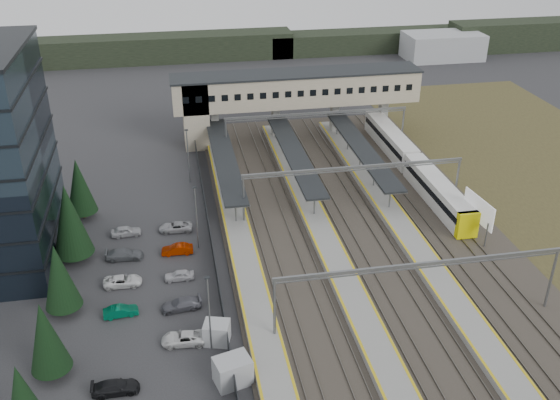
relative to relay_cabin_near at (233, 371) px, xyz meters
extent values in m
plane|color=#2B2B2D|center=(6.51, 12.70, -1.27)|extent=(220.00, 220.00, 0.00)
cylinder|color=black|center=(-15.49, 3.70, -0.67)|extent=(0.44, 0.44, 1.20)
cone|color=black|center=(-15.49, 3.70, 3.13)|extent=(3.54, 3.54, 6.80)
cylinder|color=black|center=(-15.49, 12.70, -0.67)|extent=(0.44, 0.44, 1.20)
cone|color=black|center=(-15.49, 12.70, 3.23)|extent=(3.64, 3.64, 7.00)
cylinder|color=black|center=(-15.49, 22.70, -0.67)|extent=(0.44, 0.44, 1.20)
cone|color=black|center=(-15.49, 22.70, 3.98)|extent=(4.42, 4.42, 8.50)
cylinder|color=black|center=(-15.49, 32.70, -0.67)|extent=(0.44, 0.44, 1.20)
cone|color=black|center=(-15.49, 32.70, 3.33)|extent=(3.74, 3.74, 7.20)
imported|color=black|center=(-9.99, 0.60, -0.69)|extent=(4.07, 1.72, 1.17)
imported|color=#02573A|center=(-9.99, 11.20, -0.71)|extent=(3.56, 1.55, 1.14)
imported|color=white|center=(-9.99, 16.50, -0.71)|extent=(4.12, 1.96, 1.14)
imported|color=#585C61|center=(-9.99, 21.80, -0.65)|extent=(4.36, 1.93, 1.24)
imported|color=#AAABAF|center=(-9.99, 27.10, -0.65)|extent=(3.73, 1.68, 1.24)
imported|color=white|center=(-3.99, 5.90, -0.69)|extent=(4.38, 2.34, 1.17)
imported|color=#56565F|center=(-3.99, 11.20, -0.67)|extent=(4.27, 2.05, 1.20)
imported|color=#BCBBC1|center=(-3.99, 16.50, -0.72)|extent=(3.29, 1.39, 1.11)
imported|color=#931F00|center=(-3.99, 21.80, -0.67)|extent=(3.69, 1.39, 1.20)
imported|color=#A3A3A7|center=(-3.99, 27.10, -0.70)|extent=(4.25, 2.18, 1.15)
cylinder|color=slate|center=(-1.49, 4.70, 2.73)|extent=(0.16, 0.16, 8.00)
cube|color=black|center=(-1.49, 4.70, 6.73)|extent=(0.50, 0.25, 0.15)
cylinder|color=slate|center=(-1.49, 22.70, 2.73)|extent=(0.16, 0.16, 8.00)
cube|color=black|center=(-1.49, 22.70, 6.73)|extent=(0.50, 0.25, 0.15)
cylinder|color=slate|center=(-1.49, 40.70, 2.73)|extent=(0.16, 0.16, 8.00)
cube|color=black|center=(-1.49, 40.70, 6.73)|extent=(0.50, 0.25, 0.15)
cube|color=#26282B|center=(0.01, 17.70, -0.27)|extent=(0.08, 90.00, 2.00)
cube|color=#A2A4A8|center=(0.00, 0.00, 0.00)|extent=(3.54, 2.97, 2.55)
cube|color=#A2A4A8|center=(-0.87, 5.56, -0.19)|extent=(2.81, 2.54, 2.17)
cube|color=#343027|center=(18.51, 17.70, -1.17)|extent=(34.00, 90.00, 0.20)
cube|color=#59544C|center=(5.79, 17.70, -0.99)|extent=(0.08, 90.00, 0.14)
cube|color=#59544C|center=(7.23, 17.70, -0.99)|extent=(0.08, 90.00, 0.14)
cube|color=#59544C|center=(9.79, 17.70, -0.99)|extent=(0.08, 90.00, 0.14)
cube|color=#59544C|center=(11.23, 17.70, -0.99)|extent=(0.08, 90.00, 0.14)
cube|color=#59544C|center=(15.79, 17.70, -0.99)|extent=(0.08, 90.00, 0.14)
cube|color=#59544C|center=(17.23, 17.70, -0.99)|extent=(0.08, 90.00, 0.14)
cube|color=#59544C|center=(19.79, 17.70, -0.99)|extent=(0.08, 90.00, 0.14)
cube|color=#59544C|center=(21.23, 17.70, -0.99)|extent=(0.08, 90.00, 0.14)
cube|color=#59544C|center=(25.79, 17.70, -0.99)|extent=(0.08, 90.00, 0.14)
cube|color=#59544C|center=(27.23, 17.70, -0.99)|extent=(0.08, 90.00, 0.14)
cube|color=#59544C|center=(29.79, 17.70, -0.99)|extent=(0.08, 90.00, 0.14)
cube|color=#59544C|center=(31.23, 17.70, -0.99)|extent=(0.08, 90.00, 0.14)
cube|color=gray|center=(3.51, 17.70, -0.82)|extent=(3.20, 82.00, 0.90)
cube|color=gold|center=(2.06, 17.70, -0.36)|extent=(0.25, 82.00, 0.02)
cube|color=gold|center=(4.96, 17.70, -0.36)|extent=(0.25, 82.00, 0.02)
cube|color=gray|center=(13.51, 17.70, -0.82)|extent=(3.20, 82.00, 0.90)
cube|color=gold|center=(12.06, 17.70, -0.36)|extent=(0.25, 82.00, 0.02)
cube|color=gold|center=(14.96, 17.70, -0.36)|extent=(0.25, 82.00, 0.02)
cube|color=gray|center=(23.51, 17.70, -0.82)|extent=(3.20, 82.00, 0.90)
cube|color=gold|center=(22.06, 17.70, -0.36)|extent=(0.25, 82.00, 0.02)
cube|color=gold|center=(24.96, 17.70, -0.36)|extent=(0.25, 82.00, 0.02)
cube|color=black|center=(3.51, 39.70, 2.73)|extent=(3.00, 30.00, 0.25)
cube|color=slate|center=(3.51, 39.70, 2.58)|extent=(3.10, 30.00, 0.12)
cylinder|color=slate|center=(3.51, 26.70, 1.13)|extent=(0.20, 0.20, 3.10)
cylinder|color=slate|center=(3.51, 33.20, 1.13)|extent=(0.20, 0.20, 3.10)
cylinder|color=slate|center=(3.51, 39.70, 1.13)|extent=(0.20, 0.20, 3.10)
cylinder|color=slate|center=(3.51, 46.20, 1.13)|extent=(0.20, 0.20, 3.10)
cylinder|color=slate|center=(3.51, 52.70, 1.13)|extent=(0.20, 0.20, 3.10)
cube|color=black|center=(13.51, 39.70, 2.73)|extent=(3.00, 30.00, 0.25)
cube|color=slate|center=(13.51, 39.70, 2.58)|extent=(3.10, 30.00, 0.12)
cylinder|color=slate|center=(13.51, 26.70, 1.13)|extent=(0.20, 0.20, 3.10)
cylinder|color=slate|center=(13.51, 33.20, 1.13)|extent=(0.20, 0.20, 3.10)
cylinder|color=slate|center=(13.51, 39.70, 1.13)|extent=(0.20, 0.20, 3.10)
cylinder|color=slate|center=(13.51, 46.20, 1.13)|extent=(0.20, 0.20, 3.10)
cylinder|color=slate|center=(13.51, 52.70, 1.13)|extent=(0.20, 0.20, 3.10)
cube|color=black|center=(23.51, 39.70, 2.73)|extent=(3.00, 30.00, 0.25)
cube|color=slate|center=(23.51, 39.70, 2.58)|extent=(3.10, 30.00, 0.12)
cylinder|color=slate|center=(23.51, 26.70, 1.13)|extent=(0.20, 0.20, 3.10)
cylinder|color=slate|center=(23.51, 33.20, 1.13)|extent=(0.20, 0.20, 3.10)
cylinder|color=slate|center=(23.51, 39.70, 1.13)|extent=(0.20, 0.20, 3.10)
cylinder|color=slate|center=(23.51, 46.20, 1.13)|extent=(0.20, 0.20, 3.10)
cylinder|color=slate|center=(23.51, 52.70, 1.13)|extent=(0.20, 0.20, 3.10)
cube|color=tan|center=(17.01, 54.70, 7.23)|extent=(40.00, 6.00, 5.00)
cube|color=black|center=(17.01, 54.70, 9.78)|extent=(40.40, 6.40, 0.30)
cube|color=tan|center=(0.51, 54.70, 4.23)|extent=(4.00, 6.00, 11.00)
cube|color=black|center=(-0.99, 51.68, 7.33)|extent=(1.00, 0.06, 1.00)
cube|color=black|center=(1.01, 51.68, 7.33)|extent=(1.00, 0.06, 1.00)
cube|color=black|center=(3.01, 51.68, 7.33)|extent=(1.00, 0.06, 1.00)
cube|color=black|center=(5.01, 51.68, 7.33)|extent=(1.00, 0.06, 1.00)
cube|color=black|center=(7.01, 51.68, 7.33)|extent=(1.00, 0.06, 1.00)
cube|color=black|center=(9.01, 51.68, 7.33)|extent=(1.00, 0.06, 1.00)
cube|color=black|center=(11.01, 51.68, 7.33)|extent=(1.00, 0.06, 1.00)
cube|color=black|center=(13.01, 51.68, 7.33)|extent=(1.00, 0.06, 1.00)
cube|color=black|center=(15.01, 51.68, 7.33)|extent=(1.00, 0.06, 1.00)
cube|color=black|center=(17.01, 51.68, 7.33)|extent=(1.00, 0.06, 1.00)
cube|color=black|center=(19.01, 51.68, 7.33)|extent=(1.00, 0.06, 1.00)
cube|color=black|center=(21.01, 51.68, 7.33)|extent=(1.00, 0.06, 1.00)
cube|color=black|center=(23.01, 51.68, 7.33)|extent=(1.00, 0.06, 1.00)
cube|color=black|center=(25.01, 51.68, 7.33)|extent=(1.00, 0.06, 1.00)
cube|color=black|center=(27.01, 51.68, 7.33)|extent=(1.00, 0.06, 1.00)
cube|color=black|center=(29.01, 51.68, 7.33)|extent=(1.00, 0.06, 1.00)
cube|color=black|center=(31.01, 51.68, 7.33)|extent=(1.00, 0.06, 1.00)
cube|color=black|center=(33.01, 51.68, 7.33)|extent=(1.00, 0.06, 1.00)
cube|color=black|center=(35.01, 51.68, 7.33)|extent=(1.00, 0.06, 1.00)
cube|color=gray|center=(2.01, 54.70, 1.73)|extent=(1.20, 1.60, 6.00)
cube|color=gray|center=(3.51, 54.70, 1.73)|extent=(1.20, 1.60, 6.00)
cube|color=gray|center=(13.51, 54.70, 1.73)|extent=(1.20, 1.60, 6.00)
cube|color=gray|center=(23.51, 54.70, 1.73)|extent=(1.20, 1.60, 6.00)
cube|color=gray|center=(32.01, 54.70, 1.73)|extent=(1.20, 1.60, 6.00)
cylinder|color=slate|center=(4.51, 4.70, 2.23)|extent=(0.28, 0.28, 7.00)
cylinder|color=slate|center=(32.51, 4.70, 2.23)|extent=(0.28, 0.28, 7.00)
cube|color=slate|center=(18.51, 4.70, 5.73)|extent=(28.40, 0.25, 0.35)
cube|color=slate|center=(18.51, 4.70, 5.33)|extent=(28.40, 0.12, 0.12)
cylinder|color=slate|center=(4.51, 26.70, 2.23)|extent=(0.28, 0.28, 7.00)
cylinder|color=slate|center=(32.51, 26.70, 2.23)|extent=(0.28, 0.28, 7.00)
cube|color=slate|center=(18.51, 26.70, 5.73)|extent=(28.40, 0.25, 0.35)
cube|color=slate|center=(18.51, 26.70, 5.33)|extent=(28.40, 0.12, 0.12)
cylinder|color=slate|center=(4.51, 46.70, 2.23)|extent=(0.28, 0.28, 7.00)
cylinder|color=slate|center=(32.51, 46.70, 2.23)|extent=(0.28, 0.28, 7.00)
cube|color=slate|center=(18.51, 46.70, 5.73)|extent=(28.40, 0.25, 0.35)
cube|color=slate|center=(18.51, 46.70, 5.33)|extent=(28.40, 0.12, 0.12)
cube|color=silver|center=(30.51, 27.75, 0.69)|extent=(2.61, 18.07, 3.36)
cube|color=black|center=(30.51, 27.75, 1.06)|extent=(2.67, 17.47, 0.84)
cube|color=slate|center=(30.51, 27.75, -0.76)|extent=(2.24, 16.67, 0.47)
cube|color=silver|center=(30.51, 46.43, 0.69)|extent=(2.61, 18.07, 3.36)
cube|color=black|center=(30.51, 46.43, 1.06)|extent=(2.67, 17.47, 0.84)
cube|color=slate|center=(30.51, 46.43, -0.76)|extent=(2.24, 16.67, 0.47)
cube|color=#E0D705|center=(30.51, 18.82, 0.69)|extent=(2.63, 0.90, 3.36)
cylinder|color=slate|center=(31.85, 16.55, 0.38)|extent=(0.20, 0.20, 3.32)
cylinder|color=slate|center=(31.85, 21.76, 0.38)|extent=(0.20, 0.20, 3.32)
cube|color=silver|center=(31.85, 19.16, 2.49)|extent=(0.79, 6.20, 3.11)
cube|color=black|center=(-3.49, 107.70, 1.73)|extent=(60.00, 8.00, 6.00)
cube|color=black|center=(46.51, 107.70, 1.23)|extent=(50.00, 8.00, 5.00)
cube|color=black|center=(86.51, 102.70, 2.23)|extent=(40.00, 8.00, 7.00)
cube|color=#A2A4A8|center=(61.51, 97.70, 1.73)|extent=(18.00, 10.00, 6.00)
camera|label=1|loc=(-3.38, -40.81, 38.09)|focal=40.00mm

